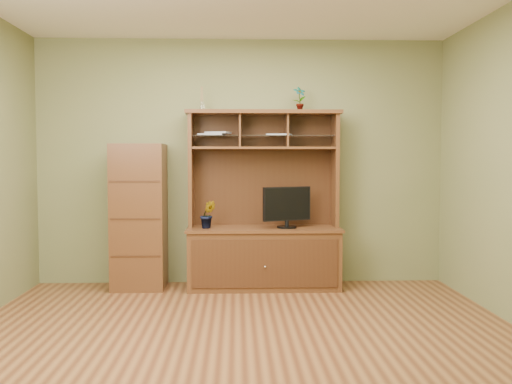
{
  "coord_description": "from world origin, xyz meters",
  "views": [
    {
      "loc": [
        -0.05,
        -4.35,
        1.38
      ],
      "look_at": [
        0.14,
        1.2,
        1.06
      ],
      "focal_mm": 40.0,
      "sensor_mm": 36.0,
      "label": 1
    }
  ],
  "objects": [
    {
      "name": "reed_diffuser",
      "position": [
        -0.42,
        1.8,
        2.0
      ],
      "size": [
        0.05,
        0.05,
        0.26
      ],
      "color": "silver",
      "rests_on": "media_hutch"
    },
    {
      "name": "orchid_plant",
      "position": [
        -0.36,
        1.65,
        0.8
      ],
      "size": [
        0.17,
        0.15,
        0.29
      ],
      "primitive_type": "imported",
      "rotation": [
        0.0,
        0.0,
        0.1
      ],
      "color": "#26551D",
      "rests_on": "media_hutch"
    },
    {
      "name": "monitor",
      "position": [
        0.48,
        1.65,
        0.88
      ],
      "size": [
        0.52,
        0.26,
        0.44
      ],
      "rotation": [
        0.0,
        0.0,
        0.41
      ],
      "color": "black",
      "rests_on": "media_hutch"
    },
    {
      "name": "room",
      "position": [
        0.0,
        0.0,
        1.35
      ],
      "size": [
        4.54,
        4.04,
        2.74
      ],
      "color": "#562D18",
      "rests_on": "ground"
    },
    {
      "name": "media_hutch",
      "position": [
        0.24,
        1.73,
        0.52
      ],
      "size": [
        1.66,
        0.61,
        1.9
      ],
      "color": "#4F2E16",
      "rests_on": "room"
    },
    {
      "name": "magazines",
      "position": [
        -0.06,
        1.8,
        1.65
      ],
      "size": [
        1.02,
        0.25,
        0.04
      ],
      "color": "#9F9FA3",
      "rests_on": "media_hutch"
    },
    {
      "name": "side_cabinet",
      "position": [
        -1.09,
        1.73,
        0.77
      ],
      "size": [
        0.55,
        0.5,
        1.54
      ],
      "color": "#4F2E16",
      "rests_on": "room"
    },
    {
      "name": "top_plant",
      "position": [
        0.63,
        1.8,
        2.03
      ],
      "size": [
        0.16,
        0.13,
        0.26
      ],
      "primitive_type": "imported",
      "rotation": [
        0.0,
        0.0,
        0.31
      ],
      "color": "#2A6423",
      "rests_on": "media_hutch"
    }
  ]
}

